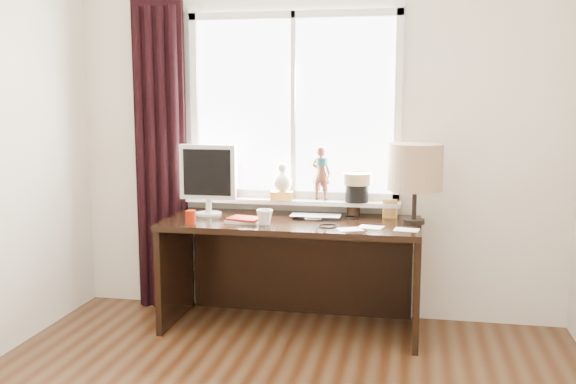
% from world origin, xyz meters
% --- Properties ---
extents(wall_back, '(3.50, 0.00, 2.60)m').
position_xyz_m(wall_back, '(0.00, 2.00, 1.30)').
color(wall_back, beige).
rests_on(wall_back, ground).
extents(laptop, '(0.34, 0.23, 0.03)m').
position_xyz_m(laptop, '(0.05, 1.72, 0.76)').
color(laptop, silver).
rests_on(laptop, desk).
extents(mug, '(0.14, 0.14, 0.11)m').
position_xyz_m(mug, '(-0.24, 1.46, 0.80)').
color(mug, white).
rests_on(mug, desk).
extents(red_cup, '(0.07, 0.07, 0.09)m').
position_xyz_m(red_cup, '(-0.72, 1.40, 0.79)').
color(red_cup, maroon).
rests_on(red_cup, desk).
extents(window, '(1.52, 0.23, 1.40)m').
position_xyz_m(window, '(-0.13, 1.95, 1.31)').
color(window, white).
rests_on(window, ground).
extents(curtain, '(0.38, 0.09, 2.25)m').
position_xyz_m(curtain, '(-1.13, 1.91, 1.12)').
color(curtain, black).
rests_on(curtain, floor).
extents(desk, '(1.70, 0.70, 0.75)m').
position_xyz_m(desk, '(-0.10, 1.73, 0.51)').
color(desk, black).
rests_on(desk, floor).
extents(monitor, '(0.40, 0.18, 0.49)m').
position_xyz_m(monitor, '(-0.71, 1.72, 1.03)').
color(monitor, beige).
rests_on(monitor, desk).
extents(notebook_stack, '(0.24, 0.19, 0.03)m').
position_xyz_m(notebook_stack, '(-0.40, 1.52, 0.77)').
color(notebook_stack, beige).
rests_on(notebook_stack, desk).
extents(brush_holder, '(0.09, 0.09, 0.25)m').
position_xyz_m(brush_holder, '(0.29, 1.90, 0.81)').
color(brush_holder, black).
rests_on(brush_holder, desk).
extents(icon_frame, '(0.10, 0.02, 0.13)m').
position_xyz_m(icon_frame, '(0.54, 1.84, 0.81)').
color(icon_frame, gold).
rests_on(icon_frame, desk).
extents(table_lamp, '(0.35, 0.35, 0.52)m').
position_xyz_m(table_lamp, '(0.70, 1.68, 1.11)').
color(table_lamp, black).
rests_on(table_lamp, desk).
extents(loose_papers, '(0.52, 0.25, 0.00)m').
position_xyz_m(loose_papers, '(0.47, 1.46, 0.75)').
color(loose_papers, white).
rests_on(loose_papers, desk).
extents(desk_cables, '(0.47, 0.45, 0.01)m').
position_xyz_m(desk_cables, '(0.14, 1.63, 0.75)').
color(desk_cables, black).
rests_on(desk_cables, desk).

